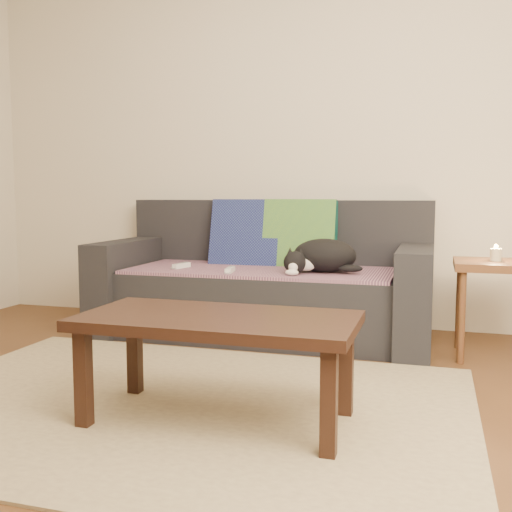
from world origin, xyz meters
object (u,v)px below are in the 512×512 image
(cat, at_px, (322,256))
(wii_remote_a, at_px, (182,266))
(sofa, at_px, (265,287))
(wii_remote_b, at_px, (230,270))
(coffee_table, at_px, (218,329))
(side_table, at_px, (495,278))

(cat, distance_m, wii_remote_a, 0.91)
(sofa, relative_size, cat, 4.46)
(sofa, bearing_deg, wii_remote_b, -112.24)
(sofa, relative_size, coffee_table, 1.93)
(side_table, bearing_deg, sofa, 171.92)
(wii_remote_a, xyz_separation_m, wii_remote_b, (0.37, -0.12, 0.00))
(sofa, xyz_separation_m, cat, (0.40, -0.16, 0.23))
(sofa, bearing_deg, cat, -21.42)
(sofa, distance_m, side_table, 1.40)
(wii_remote_b, bearing_deg, cat, -80.94)
(sofa, distance_m, cat, 0.49)
(sofa, height_order, coffee_table, sofa)
(wii_remote_a, distance_m, coffee_table, 1.53)
(cat, bearing_deg, side_table, -10.87)
(cat, height_order, coffee_table, cat)
(wii_remote_a, xyz_separation_m, coffee_table, (0.74, -1.34, -0.07))
(wii_remote_a, bearing_deg, wii_remote_b, -93.17)
(wii_remote_b, distance_m, coffee_table, 1.28)
(cat, xyz_separation_m, coffee_table, (-0.16, -1.38, -0.16))
(sofa, distance_m, wii_remote_b, 0.37)
(cat, xyz_separation_m, wii_remote_a, (-0.90, -0.05, -0.08))
(cat, distance_m, side_table, 0.98)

